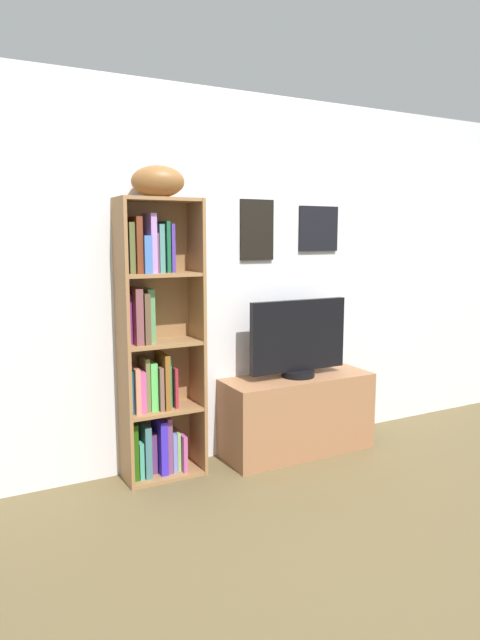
{
  "coord_description": "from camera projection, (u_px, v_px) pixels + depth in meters",
  "views": [
    {
      "loc": [
        -1.73,
        -2.06,
        1.43
      ],
      "look_at": [
        -0.21,
        0.85,
        0.94
      ],
      "focal_mm": 31.1,
      "sensor_mm": 36.0,
      "label": 1
    }
  ],
  "objects": [
    {
      "name": "tv_stand",
      "position": [
        297.0,
        414.0,
        3.69
      ],
      "size": [
        1.02,
        0.37,
        0.52
      ],
      "color": "#956341",
      "rests_on": "ground"
    },
    {
      "name": "back_wall",
      "position": [
        248.0,
        278.0,
        3.63
      ],
      "size": [
        4.8,
        0.08,
        2.32
      ],
      "color": "silver",
      "rests_on": "ground"
    },
    {
      "name": "bookshelf",
      "position": [
        153.0,
        352.0,
        3.26
      ],
      "size": [
        0.48,
        0.25,
        1.65
      ],
      "color": "olive",
      "rests_on": "ground"
    },
    {
      "name": "ground",
      "position": [
        353.0,
        525.0,
        2.82
      ],
      "size": [
        5.2,
        5.2,
        0.04
      ],
      "primitive_type": "cube",
      "color": "brown"
    },
    {
      "name": "football",
      "position": [
        158.0,
        182.0,
        3.1
      ],
      "size": [
        0.34,
        0.27,
        0.18
      ],
      "primitive_type": "ellipsoid",
      "rotation": [
        0.0,
        0.0,
        -0.33
      ],
      "color": "brown",
      "rests_on": "bookshelf"
    },
    {
      "name": "television",
      "position": [
        299.0,
        339.0,
        3.61
      ],
      "size": [
        0.7,
        0.22,
        0.51
      ],
      "color": "black",
      "rests_on": "tv_stand"
    }
  ]
}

